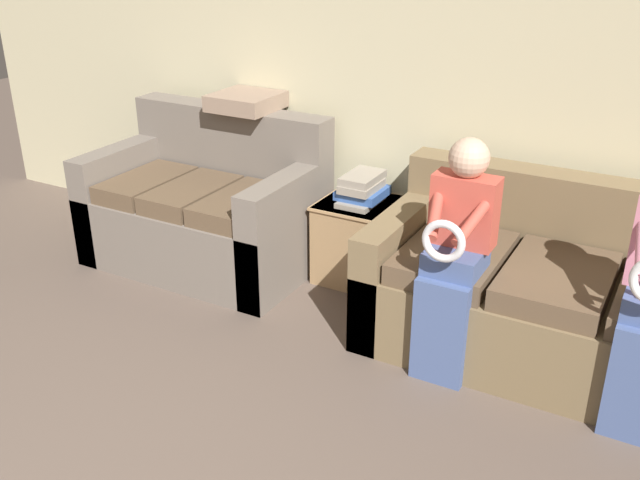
# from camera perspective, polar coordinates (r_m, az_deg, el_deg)

# --- Properties ---
(wall_back) EXTENTS (6.62, 0.06, 2.55)m
(wall_back) POSITION_cam_1_polar(r_m,az_deg,el_deg) (4.32, 5.14, 13.86)
(wall_back) COLOR beige
(wall_back) RESTS_ON ground_plane
(couch_main) EXTENTS (1.86, 0.95, 0.85)m
(couch_main) POSITION_cam_1_polar(r_m,az_deg,el_deg) (3.78, 18.54, -4.51)
(couch_main) COLOR brown
(couch_main) RESTS_ON ground_plane
(couch_side) EXTENTS (1.41, 0.88, 0.96)m
(couch_side) POSITION_cam_1_polar(r_m,az_deg,el_deg) (4.63, -8.97, 2.30)
(couch_side) COLOR #70665B
(couch_side) RESTS_ON ground_plane
(child_left_seated) EXTENTS (0.31, 0.38, 1.16)m
(child_left_seated) POSITION_cam_1_polar(r_m,az_deg,el_deg) (3.38, 10.77, -0.77)
(child_left_seated) COLOR #475B8E
(child_left_seated) RESTS_ON ground_plane
(side_shelf) EXTENTS (0.48, 0.47, 0.50)m
(side_shelf) POSITION_cam_1_polar(r_m,az_deg,el_deg) (4.37, 3.28, 0.04)
(side_shelf) COLOR #9E7A51
(side_shelf) RESTS_ON ground_plane
(book_stack) EXTENTS (0.25, 0.32, 0.18)m
(book_stack) POSITION_cam_1_polar(r_m,az_deg,el_deg) (4.25, 3.38, 4.09)
(book_stack) COLOR gray
(book_stack) RESTS_ON side_shelf
(throw_pillow) EXTENTS (0.39, 0.39, 0.10)m
(throw_pillow) POSITION_cam_1_polar(r_m,az_deg,el_deg) (4.58, -5.93, 10.98)
(throw_pillow) COLOR gray
(throw_pillow) RESTS_ON couch_side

